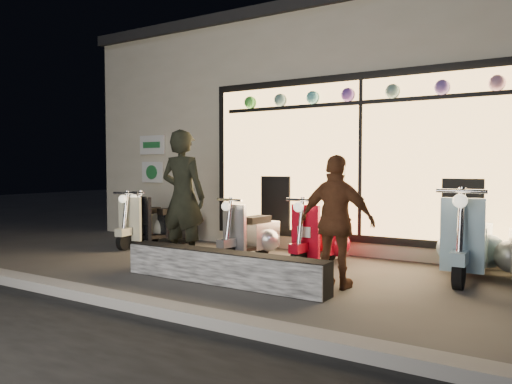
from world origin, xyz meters
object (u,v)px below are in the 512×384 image
graffiti_barrier (222,267)px  scooter_silver (254,234)px  woman (337,222)px  man (183,197)px  scooter_red (322,237)px

graffiti_barrier → scooter_silver: scooter_silver is taller
woman → man: bearing=-5.5°
graffiti_barrier → scooter_red: (0.48, 1.85, 0.18)m
scooter_silver → woman: size_ratio=0.82×
scooter_silver → scooter_red: bearing=12.9°
graffiti_barrier → scooter_red: bearing=75.5°
scooter_silver → man: (-0.64, -0.94, 0.61)m
man → woman: man is taller
graffiti_barrier → scooter_silver: size_ratio=2.18×
man → woman: size_ratio=1.25×
man → scooter_silver: bearing=-130.0°
scooter_silver → man: 1.29m
scooter_silver → scooter_red: scooter_red is taller
woman → graffiti_barrier: bearing=22.9°
scooter_silver → scooter_red: (1.10, 0.14, 0.01)m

